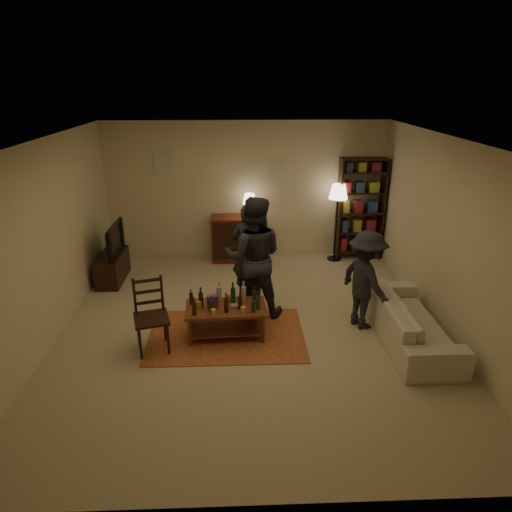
{
  "coord_description": "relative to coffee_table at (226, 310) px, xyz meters",
  "views": [
    {
      "loc": [
        -0.16,
        -5.87,
        3.43
      ],
      "look_at": [
        0.07,
        0.1,
        1.1
      ],
      "focal_mm": 32.0,
      "sensor_mm": 36.0,
      "label": 1
    }
  ],
  "objects": [
    {
      "name": "floor",
      "position": [
        0.36,
        0.2,
        -0.41
      ],
      "size": [
        6.0,
        6.0,
        0.0
      ],
      "primitive_type": "plane",
      "color": "#C6B793",
      "rests_on": "ground"
    },
    {
      "name": "room_shell",
      "position": [
        -0.29,
        3.18,
        1.41
      ],
      "size": [
        6.0,
        6.0,
        6.0
      ],
      "color": "beige",
      "rests_on": "ground"
    },
    {
      "name": "rug",
      "position": [
        0.0,
        -0.0,
        -0.4
      ],
      "size": [
        2.2,
        1.5,
        0.01
      ],
      "primitive_type": "cube",
      "color": "maroon",
      "rests_on": "ground"
    },
    {
      "name": "coffee_table",
      "position": [
        0.0,
        0.0,
        0.0
      ],
      "size": [
        1.14,
        0.66,
        0.8
      ],
      "rotation": [
        0.0,
        0.0,
        0.05
      ],
      "color": "brown",
      "rests_on": "ground"
    },
    {
      "name": "dining_chair",
      "position": [
        -0.99,
        -0.27,
        0.13
      ],
      "size": [
        0.54,
        0.54,
        1.02
      ],
      "rotation": [
        0.0,
        0.0,
        0.27
      ],
      "color": "black",
      "rests_on": "ground"
    },
    {
      "name": "tv_stand",
      "position": [
        -2.08,
        2.0,
        -0.02
      ],
      "size": [
        0.4,
        1.0,
        1.06
      ],
      "color": "black",
      "rests_on": "ground"
    },
    {
      "name": "dresser",
      "position": [
        0.17,
        2.91,
        0.07
      ],
      "size": [
        1.0,
        0.5,
        1.36
      ],
      "color": "maroon",
      "rests_on": "ground"
    },
    {
      "name": "bookshelf",
      "position": [
        2.61,
        2.98,
        0.63
      ],
      "size": [
        0.9,
        0.34,
        2.02
      ],
      "color": "black",
      "rests_on": "ground"
    },
    {
      "name": "floor_lamp",
      "position": [
        2.12,
        2.85,
        0.89
      ],
      "size": [
        0.36,
        0.36,
        1.54
      ],
      "color": "black",
      "rests_on": "ground"
    },
    {
      "name": "sofa",
      "position": [
        2.56,
        -0.2,
        -0.1
      ],
      "size": [
        0.81,
        2.08,
        0.61
      ],
      "primitive_type": "imported",
      "rotation": [
        0.0,
        0.0,
        1.57
      ],
      "color": "beige",
      "rests_on": "ground"
    },
    {
      "name": "person_left",
      "position": [
        0.36,
        1.03,
        0.43
      ],
      "size": [
        0.71,
        0.59,
        1.67
      ],
      "primitive_type": "imported",
      "rotation": [
        0.0,
        0.0,
        2.78
      ],
      "color": "#23232A",
      "rests_on": "ground"
    },
    {
      "name": "person_right",
      "position": [
        0.42,
        0.66,
        0.52
      ],
      "size": [
        0.96,
        0.78,
        1.86
      ],
      "primitive_type": "imported",
      "rotation": [
        0.0,
        0.0,
        3.06
      ],
      "color": "#292831",
      "rests_on": "ground"
    },
    {
      "name": "person_by_sofa",
      "position": [
        2.01,
        0.21,
        0.33
      ],
      "size": [
        0.89,
        1.09,
        1.47
      ],
      "primitive_type": "imported",
      "rotation": [
        0.0,
        0.0,
        2.0
      ],
      "color": "#222128",
      "rests_on": "ground"
    }
  ]
}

